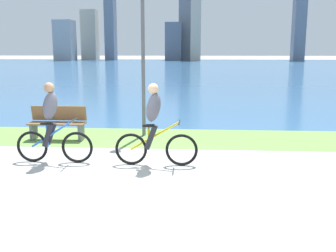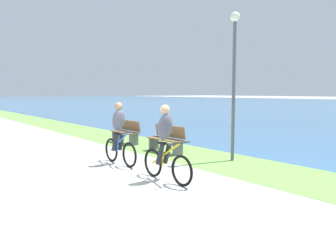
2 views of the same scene
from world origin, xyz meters
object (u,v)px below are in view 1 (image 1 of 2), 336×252
object	(u,v)px
cyclist_trailing	(52,124)
lamppost_tall	(143,36)
bench_far_along_path	(58,123)
cyclist_lead	(154,126)

from	to	relation	value
cyclist_trailing	lamppost_tall	size ratio (longest dim) A/B	0.41
cyclist_trailing	bench_far_along_path	world-z (taller)	cyclist_trailing
cyclist_lead	cyclist_trailing	world-z (taller)	cyclist_trailing
cyclist_lead	cyclist_trailing	distance (m)	2.19
lamppost_tall	cyclist_trailing	bearing A→B (deg)	-119.14
cyclist_lead	cyclist_trailing	xyz separation A→B (m)	(-2.19, 0.07, 0.00)
bench_far_along_path	lamppost_tall	size ratio (longest dim) A/B	0.35
cyclist_trailing	lamppost_tall	world-z (taller)	lamppost_tall
cyclist_lead	lamppost_tall	world-z (taller)	lamppost_tall
cyclist_trailing	cyclist_lead	bearing A→B (deg)	-1.83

